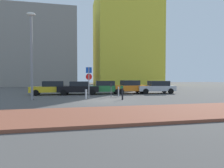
{
  "coord_description": "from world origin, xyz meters",
  "views": [
    {
      "loc": [
        -2.45,
        -15.26,
        1.9
      ],
      "look_at": [
        1.05,
        1.83,
        1.31
      ],
      "focal_mm": 29.41,
      "sensor_mm": 36.0,
      "label": 1
    }
  ],
  "objects_px": {
    "parking_sign_post": "(89,78)",
    "parked_car_green": "(105,87)",
    "parked_car_orange": "(130,87)",
    "traffic_bollard_far": "(86,94)",
    "traffic_bollard_mid": "(119,92)",
    "street_lamp": "(31,49)",
    "traffic_bollard_near": "(122,94)",
    "parked_car_silver": "(156,87)",
    "parked_car_yellow": "(52,88)",
    "parking_meter": "(111,88)",
    "parked_car_black": "(79,88)"
  },
  "relations": [
    {
      "from": "parked_car_orange",
      "to": "parking_meter",
      "type": "relative_size",
      "value": 3.17
    },
    {
      "from": "street_lamp",
      "to": "parked_car_orange",
      "type": "bearing_deg",
      "value": 24.78
    },
    {
      "from": "parked_car_green",
      "to": "parked_car_silver",
      "type": "bearing_deg",
      "value": -4.02
    },
    {
      "from": "parking_meter",
      "to": "parking_sign_post",
      "type": "bearing_deg",
      "value": -177.0
    },
    {
      "from": "parked_car_green",
      "to": "parking_sign_post",
      "type": "distance_m",
      "value": 4.41
    },
    {
      "from": "parked_car_black",
      "to": "parking_sign_post",
      "type": "bearing_deg",
      "value": -75.86
    },
    {
      "from": "parked_car_black",
      "to": "traffic_bollard_near",
      "type": "relative_size",
      "value": 4.61
    },
    {
      "from": "parked_car_silver",
      "to": "parked_car_orange",
      "type": "bearing_deg",
      "value": 170.92
    },
    {
      "from": "parked_car_green",
      "to": "parking_sign_post",
      "type": "xyz_separation_m",
      "value": [
        -2.14,
        -3.71,
        1.05
      ]
    },
    {
      "from": "street_lamp",
      "to": "traffic_bollard_near",
      "type": "relative_size",
      "value": 7.43
    },
    {
      "from": "parking_sign_post",
      "to": "parked_car_black",
      "type": "bearing_deg",
      "value": 104.14
    },
    {
      "from": "parked_car_silver",
      "to": "parked_car_yellow",
      "type": "bearing_deg",
      "value": 176.92
    },
    {
      "from": "traffic_bollard_near",
      "to": "traffic_bollard_mid",
      "type": "xyz_separation_m",
      "value": [
        0.26,
        2.51,
        0.01
      ]
    },
    {
      "from": "parked_car_silver",
      "to": "parking_meter",
      "type": "distance_m",
      "value": 7.02
    },
    {
      "from": "parking_sign_post",
      "to": "traffic_bollard_mid",
      "type": "xyz_separation_m",
      "value": [
        2.97,
        0.23,
        -1.34
      ]
    },
    {
      "from": "parked_car_yellow",
      "to": "parked_car_green",
      "type": "height_order",
      "value": "parked_car_green"
    },
    {
      "from": "parked_car_silver",
      "to": "traffic_bollard_mid",
      "type": "bearing_deg",
      "value": -151.09
    },
    {
      "from": "parking_sign_post",
      "to": "traffic_bollard_near",
      "type": "xyz_separation_m",
      "value": [
        2.71,
        -2.28,
        -1.35
      ]
    },
    {
      "from": "parking_sign_post",
      "to": "parked_car_green",
      "type": "bearing_deg",
      "value": 60.05
    },
    {
      "from": "parked_car_black",
      "to": "street_lamp",
      "type": "bearing_deg",
      "value": -131.8
    },
    {
      "from": "parked_car_black",
      "to": "street_lamp",
      "type": "xyz_separation_m",
      "value": [
        -4.0,
        -4.48,
        3.56
      ]
    },
    {
      "from": "traffic_bollard_near",
      "to": "traffic_bollard_far",
      "type": "relative_size",
      "value": 1.14
    },
    {
      "from": "parked_car_orange",
      "to": "street_lamp",
      "type": "distance_m",
      "value": 11.71
    },
    {
      "from": "parking_sign_post",
      "to": "traffic_bollard_mid",
      "type": "relative_size",
      "value": 2.91
    },
    {
      "from": "parked_car_yellow",
      "to": "street_lamp",
      "type": "distance_m",
      "value": 6.09
    },
    {
      "from": "street_lamp",
      "to": "traffic_bollard_mid",
      "type": "relative_size",
      "value": 7.34
    },
    {
      "from": "parked_car_yellow",
      "to": "parked_car_black",
      "type": "bearing_deg",
      "value": -6.82
    },
    {
      "from": "parked_car_orange",
      "to": "parking_meter",
      "type": "height_order",
      "value": "parked_car_orange"
    },
    {
      "from": "parking_sign_post",
      "to": "traffic_bollard_near",
      "type": "distance_m",
      "value": 3.79
    },
    {
      "from": "parking_sign_post",
      "to": "traffic_bollard_near",
      "type": "bearing_deg",
      "value": -40.06
    },
    {
      "from": "parked_car_yellow",
      "to": "parked_car_black",
      "type": "height_order",
      "value": "parked_car_yellow"
    },
    {
      "from": "parked_car_green",
      "to": "traffic_bollard_mid",
      "type": "xyz_separation_m",
      "value": [
        0.83,
        -3.48,
        -0.29
      ]
    },
    {
      "from": "parked_car_silver",
      "to": "street_lamp",
      "type": "xyz_separation_m",
      "value": [
        -13.36,
        -4.16,
        3.54
      ]
    },
    {
      "from": "parked_car_yellow",
      "to": "traffic_bollard_mid",
      "type": "height_order",
      "value": "parked_car_yellow"
    },
    {
      "from": "parked_car_orange",
      "to": "traffic_bollard_far",
      "type": "xyz_separation_m",
      "value": [
        -5.57,
        -4.92,
        -0.38
      ]
    },
    {
      "from": "parked_car_yellow",
      "to": "parked_car_black",
      "type": "relative_size",
      "value": 1.01
    },
    {
      "from": "parking_sign_post",
      "to": "traffic_bollard_mid",
      "type": "height_order",
      "value": "parking_sign_post"
    },
    {
      "from": "parked_car_orange",
      "to": "street_lamp",
      "type": "height_order",
      "value": "street_lamp"
    },
    {
      "from": "traffic_bollard_far",
      "to": "parked_car_green",
      "type": "bearing_deg",
      "value": 62.96
    },
    {
      "from": "parked_car_black",
      "to": "parked_car_silver",
      "type": "height_order",
      "value": "parked_car_silver"
    },
    {
      "from": "parked_car_black",
      "to": "parked_car_silver",
      "type": "xyz_separation_m",
      "value": [
        9.36,
        -0.31,
        0.02
      ]
    },
    {
      "from": "parked_car_orange",
      "to": "traffic_bollard_near",
      "type": "xyz_separation_m",
      "value": [
        -2.52,
        -6.06,
        -0.31
      ]
    },
    {
      "from": "parked_car_black",
      "to": "parking_meter",
      "type": "bearing_deg",
      "value": -48.26
    },
    {
      "from": "parking_meter",
      "to": "parked_car_silver",
      "type": "bearing_deg",
      "value": 26.65
    },
    {
      "from": "parked_car_silver",
      "to": "traffic_bollard_mid",
      "type": "height_order",
      "value": "parked_car_silver"
    },
    {
      "from": "street_lamp",
      "to": "traffic_bollard_far",
      "type": "bearing_deg",
      "value": -2.97
    },
    {
      "from": "street_lamp",
      "to": "traffic_bollard_near",
      "type": "distance_m",
      "value": 8.64
    },
    {
      "from": "parked_car_green",
      "to": "parked_car_yellow",
      "type": "bearing_deg",
      "value": 177.91
    },
    {
      "from": "parked_car_black",
      "to": "traffic_bollard_mid",
      "type": "xyz_separation_m",
      "value": [
        3.87,
        -3.34,
        -0.27
      ]
    },
    {
      "from": "parked_car_green",
      "to": "traffic_bollard_near",
      "type": "distance_m",
      "value": 6.02
    }
  ]
}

